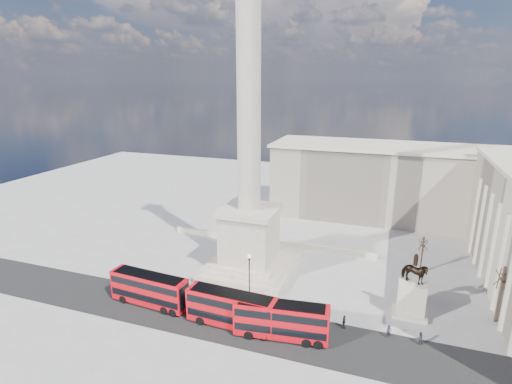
{
  "coord_description": "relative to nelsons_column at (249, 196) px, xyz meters",
  "views": [
    {
      "loc": [
        21.0,
        -51.84,
        30.96
      ],
      "look_at": [
        2.15,
        2.07,
        14.51
      ],
      "focal_mm": 28.0,
      "sensor_mm": 36.0,
      "label": 1
    }
  ],
  "objects": [
    {
      "name": "bare_tree_far",
      "position": [
        26.88,
        8.3,
        -7.73
      ],
      "size": [
        1.61,
        1.61,
        6.59
      ],
      "rotation": [
        0.0,
        0.0,
        -0.23
      ],
      "color": "#332319",
      "rests_on": "ground"
    },
    {
      "name": "balustrade_wall",
      "position": [
        0.0,
        11.0,
        -12.37
      ],
      "size": [
        40.0,
        0.6,
        1.1
      ],
      "primitive_type": "cube",
      "color": "beige",
      "rests_on": "ground"
    },
    {
      "name": "equestrian_statue",
      "position": [
        24.99,
        -5.45,
        -9.72
      ],
      "size": [
        4.41,
        3.31,
        9.08
      ],
      "color": "beige",
      "rests_on": "ground"
    },
    {
      "name": "asphalt_road",
      "position": [
        5.0,
        -15.0,
        -12.91
      ],
      "size": [
        120.0,
        9.0,
        0.01
      ],
      "primitive_type": "cube",
      "color": "black",
      "rests_on": "ground"
    },
    {
      "name": "pedestrian_walking",
      "position": [
        22.44,
        -11.5,
        -12.04
      ],
      "size": [
        0.74,
        0.6,
        1.76
      ],
      "primitive_type": "imported",
      "rotation": [
        0.0,
        0.0,
        0.31
      ],
      "color": "black",
      "rests_on": "ground"
    },
    {
      "name": "ground",
      "position": [
        0.0,
        -5.0,
        -12.92
      ],
      "size": [
        180.0,
        180.0,
        0.0
      ],
      "primitive_type": "plane",
      "color": "#A5A29D",
      "rests_on": "ground"
    },
    {
      "name": "bare_tree_near",
      "position": [
        35.6,
        -3.32,
        -6.31
      ],
      "size": [
        1.92,
        1.92,
        8.38
      ],
      "rotation": [
        0.0,
        0.0,
        0.27
      ],
      "color": "#332319",
      "rests_on": "ground"
    },
    {
      "name": "pedestrian_crossing",
      "position": [
        16.99,
        -11.29,
        -11.99
      ],
      "size": [
        0.64,
        1.15,
        1.86
      ],
      "primitive_type": "imported",
      "rotation": [
        0.0,
        0.0,
        1.75
      ],
      "color": "black",
      "rests_on": "ground"
    },
    {
      "name": "nelsons_column",
      "position": [
        0.0,
        0.0,
        0.0
      ],
      "size": [
        14.0,
        14.0,
        49.85
      ],
      "color": "#C2B3A1",
      "rests_on": "ground"
    },
    {
      "name": "red_bus_c",
      "position": [
        9.99,
        -15.76,
        -10.45
      ],
      "size": [
        11.81,
        4.0,
        4.7
      ],
      "rotation": [
        0.0,
        0.0,
        0.12
      ],
      "color": "red",
      "rests_on": "ground"
    },
    {
      "name": "red_bus_b",
      "position": [
        3.35,
        -15.64,
        -10.4
      ],
      "size": [
        11.92,
        3.24,
        4.79
      ],
      "rotation": [
        0.0,
        0.0,
        -0.04
      ],
      "color": "red",
      "rests_on": "ground"
    },
    {
      "name": "victorian_lamp",
      "position": [
        3.06,
        -8.47,
        -8.84
      ],
      "size": [
        0.59,
        0.59,
        6.92
      ],
      "rotation": [
        0.0,
        0.0,
        0.37
      ],
      "color": "black",
      "rests_on": "ground"
    },
    {
      "name": "pedestrian_standing",
      "position": [
        26.01,
        -11.5,
        -12.09
      ],
      "size": [
        1.0,
        0.92,
        1.66
      ],
      "primitive_type": "imported",
      "rotation": [
        0.0,
        0.0,
        3.59
      ],
      "color": "black",
      "rests_on": "ground"
    },
    {
      "name": "building_northeast",
      "position": [
        20.0,
        35.0,
        -4.59
      ],
      "size": [
        51.0,
        17.0,
        16.6
      ],
      "color": "beige",
      "rests_on": "ground"
    },
    {
      "name": "red_bus_a",
      "position": [
        -9.47,
        -14.72,
        -10.46
      ],
      "size": [
        11.7,
        3.48,
        4.68
      ],
      "rotation": [
        0.0,
        0.0,
        -0.07
      ],
      "color": "red",
      "rests_on": "ground"
    }
  ]
}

